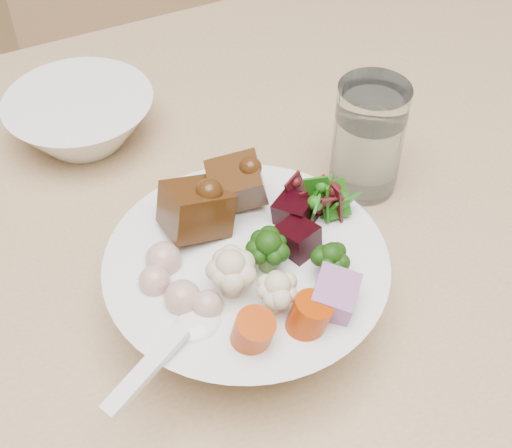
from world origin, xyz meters
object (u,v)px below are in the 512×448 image
at_px(chair_far, 159,87).
at_px(water_glass, 368,142).
at_px(dining_table, 472,271).
at_px(food_bowl, 247,280).
at_px(side_bowl, 82,119).

bearing_deg(chair_far, water_glass, -81.96).
relative_size(dining_table, food_bowl, 8.11).
distance_m(chair_far, food_bowl, 0.74).
xyz_separation_m(chair_far, side_bowl, (-0.24, -0.37, 0.28)).
relative_size(dining_table, side_bowl, 11.80).
xyz_separation_m(food_bowl, side_bowl, (-0.03, 0.27, -0.01)).
relative_size(chair_far, side_bowl, 6.23).
relative_size(food_bowl, water_glass, 1.96).
distance_m(dining_table, side_bowl, 0.41).
distance_m(chair_far, water_glass, 0.65).
height_order(chair_far, water_glass, chair_far).
height_order(chair_far, side_bowl, chair_far).
relative_size(water_glass, side_bowl, 0.74).
distance_m(dining_table, water_glass, 0.17).
bearing_deg(food_bowl, side_bowl, 95.48).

